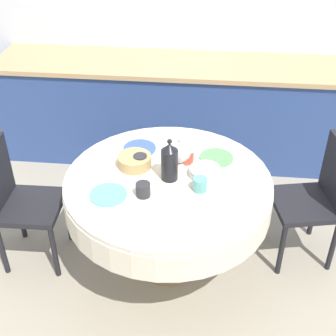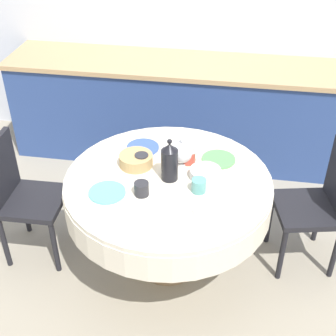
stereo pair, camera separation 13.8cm
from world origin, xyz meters
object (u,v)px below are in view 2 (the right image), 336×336
(chair_right, at_px, (21,193))
(teapot, at_px, (182,152))
(chair_left, at_px, (319,201))
(coffee_carafe, at_px, (170,162))

(chair_right, relative_size, teapot, 4.45)
(chair_left, relative_size, chair_right, 1.00)
(chair_left, bearing_deg, coffee_carafe, 89.81)
(chair_left, relative_size, teapot, 4.45)
(chair_right, bearing_deg, coffee_carafe, 90.28)
(chair_right, height_order, teapot, teapot)
(teapot, bearing_deg, chair_right, -168.75)
(coffee_carafe, bearing_deg, chair_right, -178.37)
(coffee_carafe, height_order, teapot, coffee_carafe)
(coffee_carafe, bearing_deg, chair_left, 11.88)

